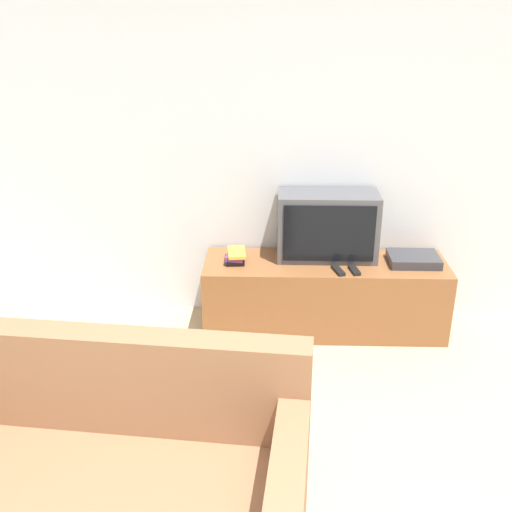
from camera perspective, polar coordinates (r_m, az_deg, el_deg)
wall_back at (r=4.43m, az=1.76°, el=10.18°), size 9.00×0.06×2.60m
tv_stand at (r=4.50m, az=6.53°, el=-3.75°), size 1.77×0.54×0.54m
television at (r=4.39m, az=6.86°, el=2.87°), size 0.72×0.34×0.49m
couch at (r=2.93m, az=-15.49°, el=-20.42°), size 1.98×1.03×0.92m
book_stack at (r=4.34m, az=-1.90°, el=-0.04°), size 0.16×0.23×0.09m
remote_on_stand at (r=4.25m, az=9.40°, el=-1.33°), size 0.08×0.16×0.02m
remote_secondary at (r=4.23m, az=7.88°, el=-1.35°), size 0.09×0.17×0.02m
set_top_box at (r=4.47m, az=14.83°, el=-0.29°), size 0.36×0.27×0.07m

